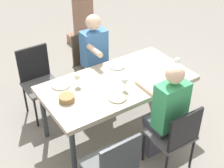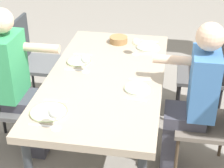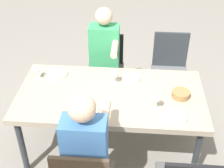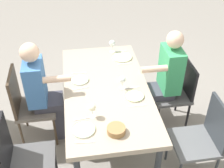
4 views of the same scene
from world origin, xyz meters
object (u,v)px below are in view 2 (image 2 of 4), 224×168
chair_west_north (210,69)px  chair_mid_south (1,98)px  plate_1 (79,61)px  wine_glass_1 (85,60)px  chair_west_south (33,57)px  diner_woman_green (18,81)px  chair_mid_north (216,116)px  bread_basket (118,40)px  plate_3 (49,112)px  plate_2 (138,88)px  dining_table (106,82)px  wine_glass_0 (136,43)px  plate_0 (148,47)px  diner_man_white (193,97)px  wine_glass_3 (54,113)px

chair_west_north → chair_mid_south: 1.93m
chair_west_north → plate_1: chair_west_north is taller
chair_west_north → wine_glass_1: size_ratio=6.10×
chair_west_south → diner_woman_green: (0.78, 0.18, 0.17)m
chair_west_south → diner_woman_green: diner_woman_green is taller
chair_mid_north → plate_1: bearing=-105.6°
bread_basket → chair_mid_north: bearing=48.0°
plate_3 → plate_2: bearing=126.6°
chair_west_north → plate_3: size_ratio=3.66×
plate_1 → bread_basket: bearing=150.6°
chair_west_north → dining_table: bearing=-53.6°
plate_1 → chair_west_north: bearing=111.9°
dining_table → wine_glass_0: size_ratio=11.64×
plate_2 → plate_3: same height
plate_0 → plate_1: same height
plate_1 → diner_man_white: bearing=71.7°
chair_west_south → chair_mid_north: size_ratio=0.98×
plate_0 → dining_table: bearing=-26.2°
plate_1 → wine_glass_0: bearing=117.3°
chair_mid_north → chair_mid_south: (-0.00, -1.76, -0.02)m
chair_west_south → wine_glass_3: (1.42, 0.70, 0.34)m
chair_west_south → bread_basket: (-0.01, 0.88, 0.25)m
diner_man_white → wine_glass_3: diner_man_white is taller
chair_mid_south → diner_man_white: size_ratio=0.68×
dining_table → wine_glass_3: wine_glass_3 is taller
chair_west_south → bread_basket: bearing=90.9°
plate_1 → chair_west_south: bearing=-127.2°
plate_2 → wine_glass_3: wine_glass_3 is taller
diner_woman_green → plate_1: size_ratio=6.30×
dining_table → chair_west_south: bearing=-126.4°
chair_mid_south → diner_man_white: bearing=90.1°
chair_mid_south → plate_2: size_ratio=4.29×
plate_0 → wine_glass_1: 0.74m
dining_table → wine_glass_0: bearing=155.8°
wine_glass_3 → bread_basket: (-1.43, 0.18, -0.09)m
wine_glass_0 → bread_basket: (-0.24, -0.19, -0.08)m
chair_mid_north → wine_glass_1: (-0.16, -1.06, 0.32)m
chair_west_south → plate_1: chair_west_south is taller
chair_west_south → plate_3: (1.25, 0.60, 0.23)m
chair_mid_north → dining_table: bearing=-98.7°
chair_west_north → chair_mid_south: (0.79, -1.76, -0.03)m
chair_west_south → plate_1: bearing=52.8°
chair_west_south → plate_0: bearing=87.2°
wine_glass_0 → bread_basket: bearing=-140.8°
chair_west_south → plate_1: 0.80m
chair_west_north → diner_man_white: 0.82m
dining_table → bread_basket: bearing=-179.8°
wine_glass_0 → wine_glass_1: bearing=-42.0°
plate_2 → plate_3: 0.70m
wine_glass_3 → plate_2: bearing=141.6°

